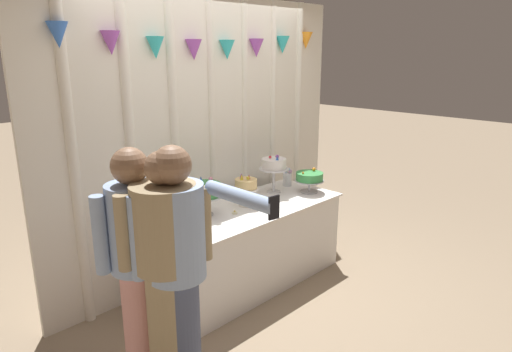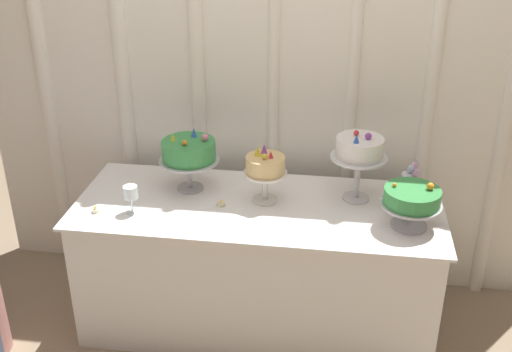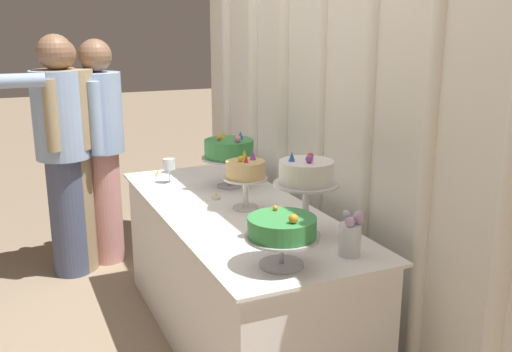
% 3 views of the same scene
% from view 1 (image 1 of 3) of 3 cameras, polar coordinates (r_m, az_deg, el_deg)
% --- Properties ---
extents(ground_plane, '(24.00, 24.00, 0.00)m').
position_cam_1_polar(ground_plane, '(4.26, -0.06, -13.72)').
color(ground_plane, gray).
extents(draped_curtain, '(3.33, 0.15, 2.56)m').
position_cam_1_polar(draped_curtain, '(4.20, -6.15, 5.20)').
color(draped_curtain, white).
rests_on(draped_curtain, ground_plane).
extents(cake_table, '(1.87, 0.75, 0.74)m').
position_cam_1_polar(cake_table, '(4.15, -1.05, -8.79)').
color(cake_table, white).
rests_on(cake_table, ground_plane).
extents(cake_display_leftmost, '(0.31, 0.31, 0.32)m').
position_cam_1_polar(cake_display_leftmost, '(3.80, -6.51, -1.87)').
color(cake_display_leftmost, '#B2B2B7').
rests_on(cake_display_leftmost, cake_table).
extents(cake_display_midleft, '(0.22, 0.22, 0.30)m').
position_cam_1_polar(cake_display_midleft, '(4.01, -1.28, -1.18)').
color(cake_display_midleft, silver).
rests_on(cake_display_midleft, cake_table).
extents(cake_display_midright, '(0.29, 0.29, 0.38)m').
position_cam_1_polar(cake_display_midright, '(4.36, 2.27, 1.33)').
color(cake_display_midright, silver).
rests_on(cake_display_midright, cake_table).
extents(cake_display_rightmost, '(0.29, 0.29, 0.23)m').
position_cam_1_polar(cake_display_rightmost, '(4.43, 6.75, -0.21)').
color(cake_display_rightmost, '#B2B2B7').
rests_on(cake_display_rightmost, cake_table).
extents(wine_glass, '(0.07, 0.07, 0.15)m').
position_cam_1_polar(wine_glass, '(3.48, -6.34, -5.36)').
color(wine_glass, silver).
rests_on(wine_glass, cake_table).
extents(flower_vase, '(0.09, 0.09, 0.19)m').
position_cam_1_polar(flower_vase, '(4.65, 3.97, -0.22)').
color(flower_vase, silver).
rests_on(flower_vase, cake_table).
extents(tealight_far_left, '(0.04, 0.04, 0.04)m').
position_cam_1_polar(tealight_far_left, '(3.40, -8.41, -7.75)').
color(tealight_far_left, beige).
rests_on(tealight_far_left, cake_table).
extents(tealight_near_left, '(0.05, 0.05, 0.03)m').
position_cam_1_polar(tealight_near_left, '(3.87, -2.70, -4.66)').
color(tealight_near_left, beige).
rests_on(tealight_near_left, cake_table).
extents(guest_man_pink_jacket, '(0.46, 0.39, 1.56)m').
position_cam_1_polar(guest_man_pink_jacket, '(2.89, -14.80, -10.15)').
color(guest_man_pink_jacket, '#D6938E').
rests_on(guest_man_pink_jacket, ground_plane).
extents(guest_man_dark_suit, '(0.50, 0.50, 1.56)m').
position_cam_1_polar(guest_man_dark_suit, '(2.75, -11.12, -11.63)').
color(guest_man_dark_suit, '#9E8966').
rests_on(guest_man_dark_suit, ground_plane).
extents(guest_girl_blue_dress, '(0.48, 0.82, 1.59)m').
position_cam_1_polar(guest_girl_blue_dress, '(2.73, -9.87, -11.08)').
color(guest_girl_blue_dress, '#4C5675').
rests_on(guest_girl_blue_dress, ground_plane).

